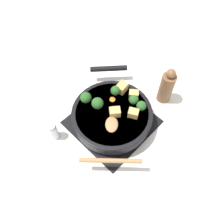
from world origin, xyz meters
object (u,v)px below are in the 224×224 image
(wooden_spoon, at_px, (111,143))
(pepper_mill, at_px, (167,87))
(skillet_pan, at_px, (112,115))
(salt_shaker, at_px, (53,131))

(wooden_spoon, xyz_separation_m, pepper_mill, (-0.35, -0.01, -0.01))
(skillet_pan, bearing_deg, pepper_mill, 162.25)
(salt_shaker, bearing_deg, skillet_pan, 150.22)
(wooden_spoon, xyz_separation_m, salt_shaker, (0.11, -0.21, -0.05))
(pepper_mill, bearing_deg, skillet_pan, -17.75)
(skillet_pan, xyz_separation_m, pepper_mill, (-0.25, 0.08, 0.03))
(skillet_pan, xyz_separation_m, salt_shaker, (0.21, -0.12, -0.01))
(wooden_spoon, bearing_deg, salt_shaker, -63.38)
(skillet_pan, height_order, pepper_mill, pepper_mill)
(pepper_mill, relative_size, salt_shaker, 2.10)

